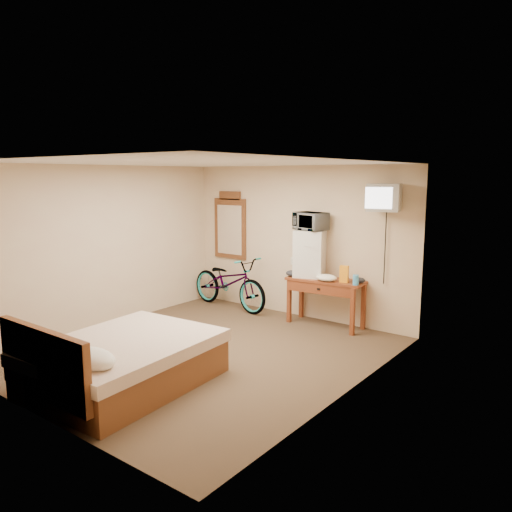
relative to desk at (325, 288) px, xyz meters
The scene contains 13 objects.
room 2.21m from the desk, 109.16° to the right, with size 4.60×4.64×2.50m.
desk is the anchor object (origin of this frame).
mini_fridge 0.60m from the desk, 168.84° to the left, with size 0.56×0.55×0.74m.
microwave 1.06m from the desk, 168.80° to the left, with size 0.51×0.34×0.28m, color silver.
snack_bag 0.43m from the desk, ahead, with size 0.13×0.07×0.26m, color orange.
blue_cup 0.60m from the desk, ahead, with size 0.09×0.09×0.15m, color #3E99D3.
cloth_cream 0.22m from the desk, 49.61° to the right, with size 0.33×0.26×0.10m, color white.
cloth_dark_a 0.54m from the desk, 167.30° to the right, with size 0.27×0.20×0.10m, color black.
cloth_dark_b 0.58m from the desk, 10.11° to the left, with size 0.17×0.14×0.08m, color black.
crt_television 1.68m from the desk, ahead, with size 0.52×0.61×0.39m.
wall_mirror 2.30m from the desk, behind, with size 0.72×0.04×1.22m.
bicycle 1.90m from the desk, behind, with size 0.62×1.78×0.94m, color black.
bed 3.46m from the desk, 101.47° to the right, with size 1.64×2.09×0.90m.
Camera 1 is at (4.42, -4.67, 2.34)m, focal length 35.00 mm.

